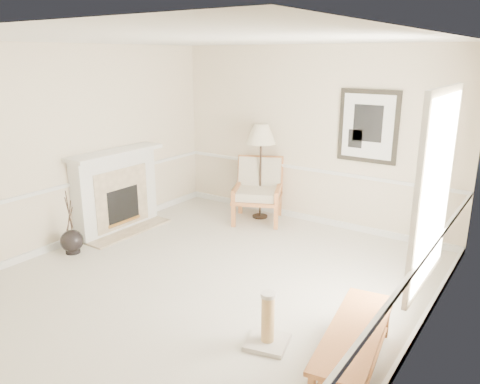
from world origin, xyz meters
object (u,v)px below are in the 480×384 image
armchair (258,187)px  scratching_post (268,329)px  floor_vase (72,242)px  bench (354,343)px  floor_lamp (261,136)px

armchair → scratching_post: 3.72m
floor_vase → scratching_post: size_ratio=1.67×
bench → scratching_post: bearing=-173.8°
armchair → scratching_post: size_ratio=1.97×
floor_vase → armchair: bearing=63.1°
floor_lamp → bench: floor_lamp is taller
floor_vase → scratching_post: bearing=-5.1°
armchair → floor_lamp: bearing=70.5°
floor_vase → bench: bearing=-2.9°
bench → scratching_post: (-0.84, -0.09, -0.11)m
armchair → floor_lamp: (-0.01, 0.07, 0.86)m
floor_vase → bench: 4.31m
bench → scratching_post: scratching_post is taller
scratching_post → bench: bearing=6.2°
armchair → bench: bearing=-70.9°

